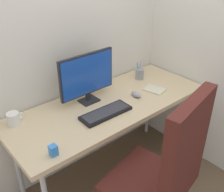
# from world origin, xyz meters

# --- Properties ---
(ground_plane) EXTENTS (8.00, 8.00, 0.00)m
(ground_plane) POSITION_xyz_m (0.00, 0.00, 0.00)
(ground_plane) COLOR brown
(wall_back) EXTENTS (2.53, 0.04, 2.80)m
(wall_back) POSITION_xyz_m (0.00, 0.35, 1.40)
(wall_back) COLOR silver
(wall_back) RESTS_ON ground_plane
(wall_side_right) EXTENTS (0.04, 1.54, 2.80)m
(wall_side_right) POSITION_xyz_m (0.85, -0.13, 1.40)
(wall_side_right) COLOR silver
(wall_side_right) RESTS_ON ground_plane
(desk) EXTENTS (1.64, 0.65, 0.76)m
(desk) POSITION_xyz_m (0.00, 0.00, 0.70)
(desk) COLOR #D1B78C
(desk) RESTS_ON ground_plane
(office_chair) EXTENTS (0.65, 0.65, 1.17)m
(office_chair) POSITION_xyz_m (-0.14, -0.66, 0.60)
(office_chair) COLOR black
(office_chair) RESTS_ON ground_plane
(monitor) EXTENTS (0.47, 0.11, 0.39)m
(monitor) POSITION_xyz_m (-0.11, 0.13, 0.97)
(monitor) COLOR black
(monitor) RESTS_ON desk
(keyboard) EXTENTS (0.39, 0.15, 0.03)m
(keyboard) POSITION_xyz_m (-0.13, -0.11, 0.77)
(keyboard) COLOR black
(keyboard) RESTS_ON desk
(mouse) EXTENTS (0.05, 0.10, 0.04)m
(mouse) POSITION_xyz_m (0.22, -0.06, 0.78)
(mouse) COLOR #9EA0A5
(mouse) RESTS_ON desk
(pen_holder) EXTENTS (0.08, 0.08, 0.17)m
(pen_holder) POSITION_xyz_m (0.49, 0.16, 0.81)
(pen_holder) COLOR gray
(pen_holder) RESTS_ON desk
(notebook) EXTENTS (0.16, 0.19, 0.01)m
(notebook) POSITION_xyz_m (0.42, -0.09, 0.76)
(notebook) COLOR beige
(notebook) RESTS_ON desk
(coffee_mug) EXTENTS (0.12, 0.09, 0.09)m
(coffee_mug) POSITION_xyz_m (-0.68, 0.21, 0.80)
(coffee_mug) COLOR white
(coffee_mug) RESTS_ON desk
(desk_clamp_accessory) EXTENTS (0.04, 0.04, 0.07)m
(desk_clamp_accessory) POSITION_xyz_m (-0.63, -0.24, 0.79)
(desk_clamp_accessory) COLOR #337FD8
(desk_clamp_accessory) RESTS_ON desk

